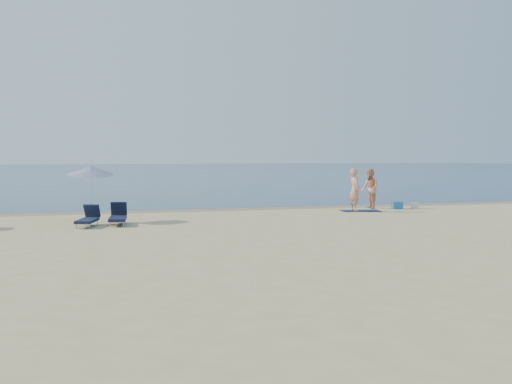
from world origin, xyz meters
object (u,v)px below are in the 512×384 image
Objects in this scene: person_left at (355,190)px; person_right at (370,189)px; blue_cooler at (397,205)px; umbrella_near at (91,170)px.

person_left is 1.03× the size of person_right.
blue_cooler is (2.55, 0.67, -0.81)m from person_left.
umbrella_near is at bearing 95.89° from person_left.
person_left reaches higher than blue_cooler.
person_right is at bearing -46.92° from person_left.
umbrella_near is (-11.60, -1.09, 0.99)m from person_left.
person_left is at bearing 7.85° from umbrella_near.
person_right is at bearing 163.77° from blue_cooler.
person_left is 1.95m from person_right.
person_left is 2.76m from blue_cooler.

